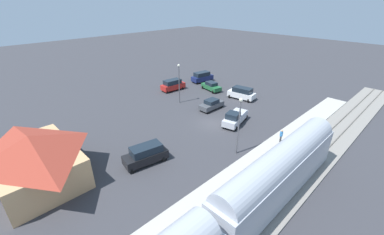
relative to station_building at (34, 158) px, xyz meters
The scene contains 14 objects.
ground_plane 22.52m from the station_building, 100.31° to the right, with size 200.00×200.00×0.00m, color #38383D.
railway_track 28.54m from the station_building, 129.29° to the right, with size 4.80×70.00×0.30m.
platform 26.20m from the station_building, 122.47° to the right, with size 3.20×46.00×0.30m.
station_building is the anchor object (origin of this frame).
pedestrian_on_platform 27.77m from the station_building, 119.96° to the right, with size 0.36×0.36×1.71m.
suv_navy 37.59m from the station_building, 72.83° to the right, with size 2.62×5.12×2.22m.
suv_black 10.89m from the station_building, 118.90° to the right, with size 2.79×5.17×2.22m.
suv_red 29.86m from the station_building, 67.62° to the right, with size 2.35×5.04×2.22m.
suv_white 33.56m from the station_building, 91.99° to the right, with size 5.14×2.95×2.22m.
sedan_charcoal 26.07m from the station_building, 90.88° to the right, with size 1.85×4.50×1.74m.
sedan_green 33.64m from the station_building, 79.90° to the right, with size 4.77×2.89×1.74m.
pickup_silver 25.32m from the station_building, 104.67° to the right, with size 3.21×5.71×2.14m.
light_pole_near_platform 21.53m from the station_building, 121.47° to the right, with size 0.44×0.44×7.14m.
light_pole_lot_center 24.88m from the station_building, 77.00° to the right, with size 0.44×0.44×6.91m.
Camera 1 is at (-21.25, 25.02, 16.90)m, focal length 23.11 mm.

